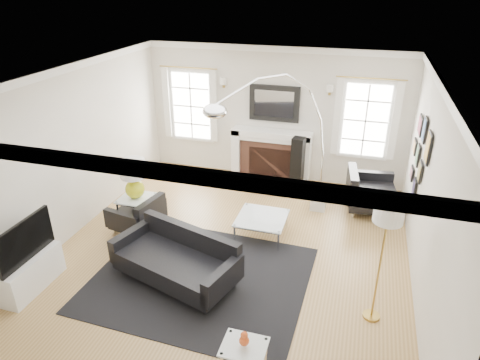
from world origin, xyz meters
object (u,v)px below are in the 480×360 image
(armchair_right, at_px, (368,193))
(arc_floor_lamp, at_px, (273,143))
(coffee_table, at_px, (262,219))
(fireplace, at_px, (271,156))
(armchair_left, at_px, (139,215))
(gourd_lamp, at_px, (133,176))
(sofa, at_px, (178,260))

(armchair_right, xyz_separation_m, arc_floor_lamp, (-1.68, -0.79, 1.10))
(coffee_table, bearing_deg, fireplace, 98.99)
(armchair_left, height_order, gourd_lamp, gourd_lamp)
(coffee_table, relative_size, arc_floor_lamp, 0.30)
(fireplace, relative_size, coffee_table, 2.08)
(armchair_left, bearing_deg, armchair_right, 26.27)
(gourd_lamp, xyz_separation_m, arc_floor_lamp, (2.16, 0.99, 0.47))
(gourd_lamp, bearing_deg, sofa, -41.15)
(sofa, relative_size, arc_floor_lamp, 0.74)
(armchair_left, distance_m, coffee_table, 2.11)
(fireplace, bearing_deg, coffee_table, -81.01)
(arc_floor_lamp, bearing_deg, fireplace, 103.08)
(armchair_right, height_order, gourd_lamp, gourd_lamp)
(armchair_right, bearing_deg, armchair_left, -153.73)
(coffee_table, xyz_separation_m, gourd_lamp, (-2.14, -0.36, 0.67))
(coffee_table, distance_m, gourd_lamp, 2.27)
(fireplace, height_order, coffee_table, fireplace)
(sofa, height_order, arc_floor_lamp, arc_floor_lamp)
(gourd_lamp, bearing_deg, fireplace, 55.84)
(fireplace, xyz_separation_m, sofa, (-0.53, -3.71, -0.22))
(fireplace, relative_size, armchair_left, 1.82)
(sofa, distance_m, armchair_left, 1.55)
(fireplace, height_order, armchair_left, fireplace)
(armchair_right, bearing_deg, sofa, -132.11)
(armchair_left, height_order, coffee_table, armchair_left)
(gourd_lamp, height_order, arc_floor_lamp, arc_floor_lamp)
(sofa, bearing_deg, arc_floor_lamp, 66.39)
(fireplace, height_order, gourd_lamp, gourd_lamp)
(arc_floor_lamp, bearing_deg, armchair_left, -152.76)
(armchair_right, relative_size, coffee_table, 1.31)
(armchair_right, height_order, arc_floor_lamp, arc_floor_lamp)
(armchair_right, bearing_deg, arc_floor_lamp, -154.96)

